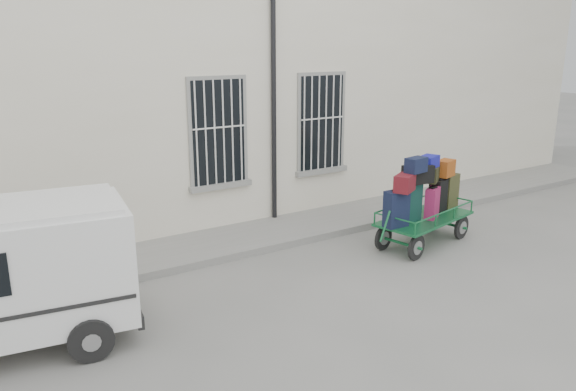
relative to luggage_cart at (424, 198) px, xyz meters
The scene contains 4 objects.
ground 2.96m from the luggage_cart, behind, with size 80.00×80.00×0.00m, color slate.
building 6.45m from the luggage_cart, 117.02° to the left, with size 24.00×5.15×6.00m.
sidewalk 3.65m from the luggage_cart, 142.16° to the left, with size 24.00×1.70×0.15m, color gray.
luggage_cart is the anchor object (origin of this frame).
Camera 1 is at (-5.57, -7.74, 4.10)m, focal length 35.00 mm.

